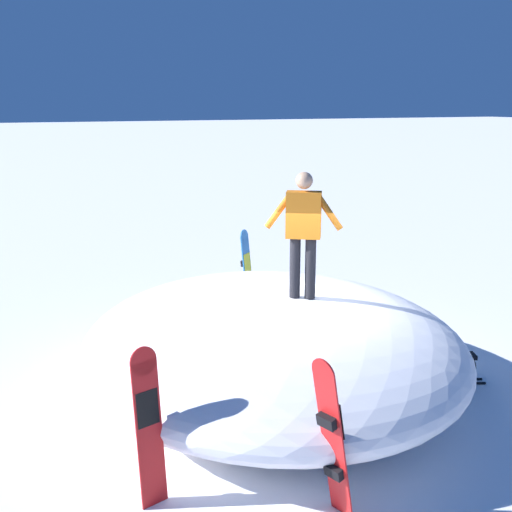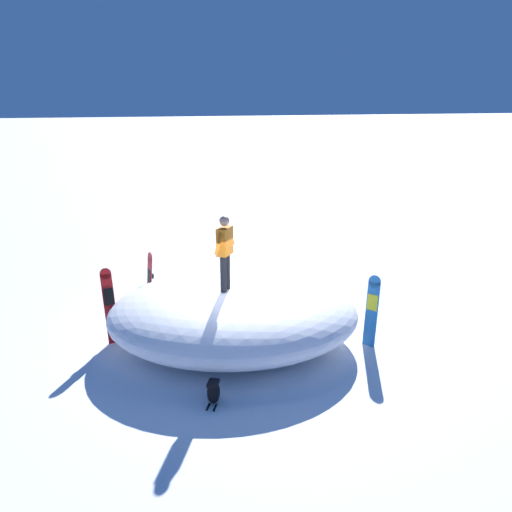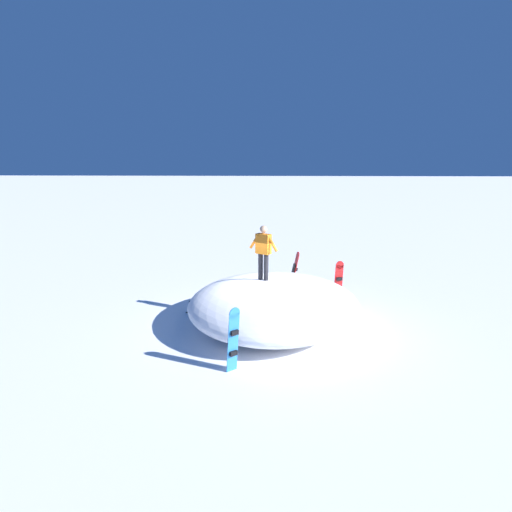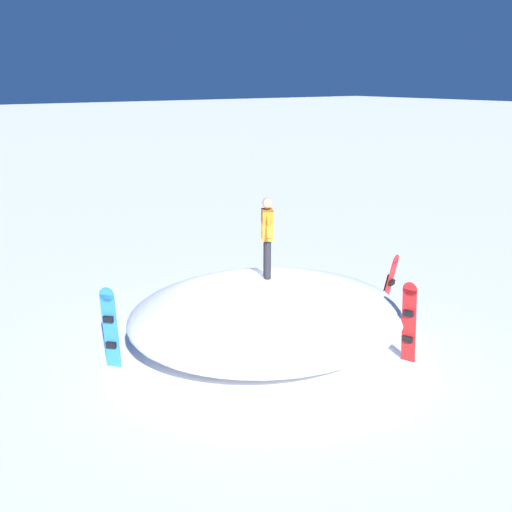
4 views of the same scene
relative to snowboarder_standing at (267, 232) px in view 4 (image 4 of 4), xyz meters
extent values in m
plane|color=white|center=(-0.20, 0.14, -2.30)|extent=(240.00, 240.00, 0.00)
ellipsoid|color=white|center=(-0.23, -0.32, -1.62)|extent=(6.21, 5.71, 1.36)
cylinder|color=black|center=(0.05, 0.08, -0.54)|extent=(0.14, 0.14, 0.80)
cylinder|color=black|center=(-0.05, -0.08, -0.54)|extent=(0.14, 0.14, 0.80)
cube|color=orange|center=(0.00, 0.00, 0.16)|extent=(0.42, 0.49, 0.59)
sphere|color=tan|center=(0.00, 0.00, 0.59)|extent=(0.22, 0.22, 0.22)
cylinder|color=orange|center=(0.17, 0.26, 0.21)|extent=(0.27, 0.37, 0.49)
cylinder|color=orange|center=(-0.17, -0.26, 0.21)|extent=(0.27, 0.37, 0.49)
cube|color=red|center=(2.48, -0.99, -1.52)|extent=(0.35, 0.41, 1.57)
cylinder|color=red|center=(2.53, -1.15, -0.74)|extent=(0.27, 0.15, 0.26)
cube|color=black|center=(2.48, -1.00, -1.24)|extent=(0.24, 0.15, 0.38)
cube|color=black|center=(2.51, -1.09, -1.24)|extent=(0.21, 0.14, 0.12)
cube|color=black|center=(2.47, -0.97, -1.80)|extent=(0.21, 0.14, 0.12)
cube|color=#2672BF|center=(-3.18, 0.60, -1.56)|extent=(0.31, 0.33, 1.48)
cylinder|color=#2672BF|center=(-3.24, 0.55, -0.82)|extent=(0.22, 0.25, 0.29)
cube|color=yellow|center=(-3.19, 0.59, -1.30)|extent=(0.19, 0.21, 0.36)
cube|color=black|center=(-3.24, 0.56, -1.30)|extent=(0.19, 0.20, 0.12)
cube|color=black|center=(-3.20, 0.59, -1.83)|extent=(0.19, 0.20, 0.12)
cube|color=red|center=(1.52, -2.47, -1.56)|extent=(0.20, 0.31, 1.48)
cylinder|color=red|center=(1.46, -2.48, -0.82)|extent=(0.12, 0.28, 0.28)
cube|color=black|center=(1.50, -2.47, -1.30)|extent=(0.10, 0.24, 0.36)
cube|color=black|center=(1.45, -2.49, -1.30)|extent=(0.13, 0.20, 0.11)
cube|color=black|center=(1.49, -2.48, -1.83)|extent=(0.13, 0.20, 0.11)
ellipsoid|color=black|center=(0.66, 2.25, -2.08)|extent=(0.34, 0.39, 0.44)
ellipsoid|color=black|center=(0.61, 2.11, -2.15)|extent=(0.20, 0.15, 0.21)
cube|color=black|center=(0.66, 2.25, -1.90)|extent=(0.29, 0.33, 0.06)
cylinder|color=black|center=(0.79, 2.39, -2.29)|extent=(0.12, 0.23, 0.04)
cylinder|color=black|center=(0.67, 2.44, -2.29)|extent=(0.12, 0.23, 0.04)
camera|label=1|loc=(6.91, -3.75, 1.56)|focal=43.89mm
camera|label=2|loc=(2.08, 11.44, 3.21)|focal=39.83mm
camera|label=3|loc=(-12.45, -0.38, 2.59)|focal=30.18mm
camera|label=4|loc=(-7.84, -10.38, 3.04)|focal=46.93mm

